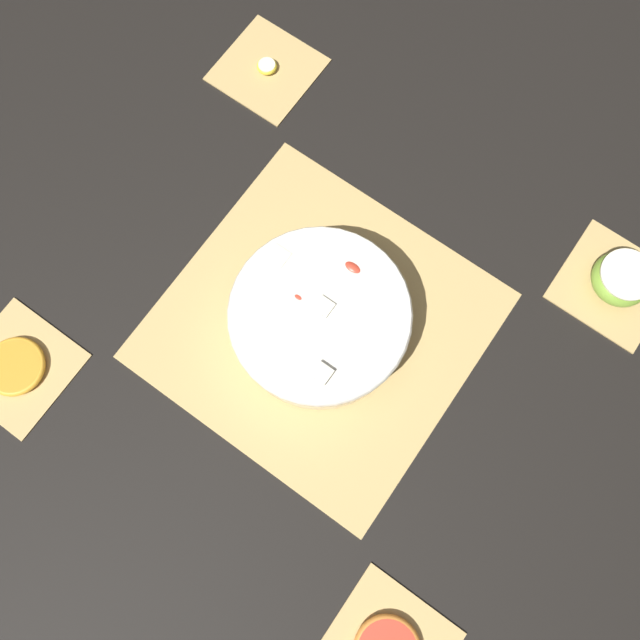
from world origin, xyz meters
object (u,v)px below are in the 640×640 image
Objects in this scene: apple_half at (621,279)px; banana_coin_single at (267,66)px; fruit_salad_bowl at (320,317)px; orange_slice_whole at (15,366)px.

apple_half reaches higher than banana_coin_single.
banana_coin_single is at bearing 136.54° from fruit_salad_bowl.
banana_coin_single is (-0.64, 0.00, -0.02)m from apple_half.
fruit_salad_bowl is at bearing -43.46° from banana_coin_single.
apple_half is (0.32, 0.30, -0.02)m from fruit_salad_bowl.
banana_coin_single is (-0.32, 0.30, -0.04)m from fruit_salad_bowl.
banana_coin_single is (0.00, 0.61, -0.00)m from orange_slice_whole.
orange_slice_whole is 0.61m from banana_coin_single.
fruit_salad_bowl reaches higher than apple_half.
orange_slice_whole reaches higher than banana_coin_single.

